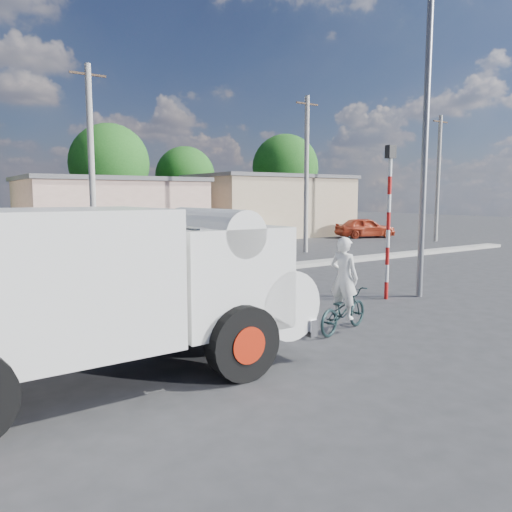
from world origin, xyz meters
TOP-DOWN VIEW (x-y plane):
  - ground_plane at (0.00, 0.00)m, footprint 120.00×120.00m
  - median at (0.00, 8.00)m, footprint 40.00×0.80m
  - truck at (-5.41, -0.33)m, footprint 6.75×2.81m
  - bicycle at (-0.27, -0.30)m, footprint 1.91×1.09m
  - cyclist at (-0.27, -0.30)m, footprint 0.59×0.74m
  - car_cream at (9.88, 18.02)m, footprint 3.92×2.36m
  - car_red at (18.35, 16.60)m, footprint 4.50×3.02m
  - traffic_pole at (3.20, 1.50)m, footprint 0.28×0.18m
  - streetlight at (4.14, 1.20)m, footprint 2.34×0.22m
  - building_row at (1.10, 22.00)m, footprint 37.80×7.30m
  - tree_row at (3.76, 28.45)m, footprint 43.62×7.43m
  - utility_poles at (3.25, 12.00)m, footprint 35.40×0.24m

SIDE VIEW (x-z plane):
  - ground_plane at x=0.00m, z-range 0.00..0.00m
  - median at x=0.00m, z-range 0.00..0.16m
  - bicycle at x=-0.27m, z-range 0.00..0.95m
  - car_cream at x=9.88m, z-range 0.00..1.22m
  - car_red at x=18.35m, z-range 0.00..1.42m
  - cyclist at x=-0.27m, z-range 0.00..1.79m
  - truck at x=-5.41m, z-range 0.15..2.93m
  - building_row at x=1.10m, z-range -0.09..4.35m
  - traffic_pole at x=3.20m, z-range 0.41..4.77m
  - utility_poles at x=3.25m, z-range 0.07..8.07m
  - streetlight at x=4.14m, z-range 0.46..9.46m
  - tree_row at x=3.76m, z-range 0.78..9.21m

